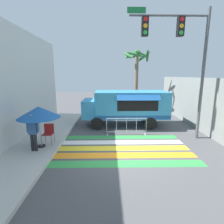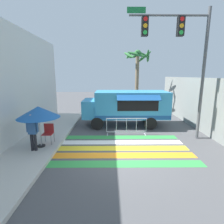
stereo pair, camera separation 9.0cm
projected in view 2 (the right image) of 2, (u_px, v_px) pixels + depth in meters
The scene contains 11 objects.
ground_plane at pixel (122, 155), 7.63m from camera, with size 60.00×60.00×0.00m, color #4C4C4F.
sidewalk_left at pixel (3, 154), 7.57m from camera, with size 4.40×16.00×0.15m.
concrete_wall_right at pixel (207, 106), 10.27m from camera, with size 0.20×16.00×3.29m.
crosswalk_painted at pixel (121, 148), 8.36m from camera, with size 6.40×3.60×0.01m.
food_truck at pixel (125, 105), 11.99m from camera, with size 5.70×2.73×2.37m.
traffic_signal_pole at pixel (181, 48), 8.72m from camera, with size 4.08×0.29×6.66m.
patio_umbrella at pixel (38, 112), 7.86m from camera, with size 1.89×1.89×1.91m.
folding_chair at pixel (48, 132), 8.56m from camera, with size 0.48×0.48×0.94m.
vendor_person at pixel (33, 130), 7.56m from camera, with size 0.53×0.22×1.64m.
barricade_front at pixel (126, 127), 10.16m from camera, with size 2.34×0.44×1.00m.
palm_tree at pixel (137, 67), 15.43m from camera, with size 2.55×2.47×5.61m.
Camera 2 is at (-0.49, -7.07, 3.42)m, focal length 28.00 mm.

